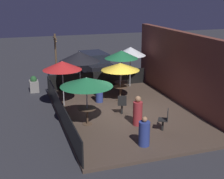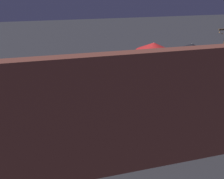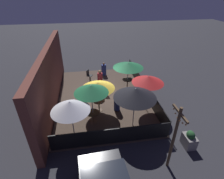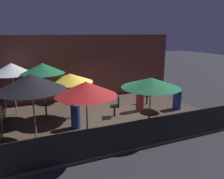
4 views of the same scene
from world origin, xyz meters
TOP-DOWN VIEW (x-y plane):
  - ground_plane at (0.00, 0.00)m, footprint 60.00×60.00m
  - patio_deck at (0.00, 0.00)m, footprint 8.94×6.15m
  - building_wall at (0.00, 3.31)m, footprint 10.54×0.36m
  - fence_front at (0.00, -3.03)m, footprint 8.74×0.05m
  - fence_side_left at (-4.42, 0.00)m, footprint 0.05×5.95m
  - patio_umbrella_0 at (-1.65, 0.39)m, footprint 1.98×1.98m
  - patio_umbrella_1 at (-2.70, 0.82)m, footprint 1.83×1.83m
  - patio_umbrella_2 at (0.87, -2.02)m, footprint 2.22×2.22m
  - patio_umbrella_3 at (-3.93, 1.84)m, footprint 1.82×1.82m
  - patio_umbrella_4 at (-1.80, -2.58)m, footprint 1.91×1.91m
  - patio_umbrella_5 at (-3.29, -1.37)m, footprint 2.24×2.24m
  - dining_table_0 at (-1.65, 0.39)m, footprint 0.75×0.75m
  - dining_table_1 at (-2.70, 0.82)m, footprint 0.75×0.75m
  - dining_table_2 at (0.87, -2.02)m, footprint 0.78×0.78m
  - patio_chair_0 at (2.53, 0.82)m, footprint 0.55×0.55m
  - patio_chair_1 at (0.26, -0.20)m, footprint 0.50×0.50m
  - patron_0 at (1.63, -0.00)m, footprint 0.50×0.50m
  - patron_1 at (-1.73, -0.73)m, footprint 0.50×0.50m
  - patron_2 at (3.46, -0.50)m, footprint 0.58×0.58m
  - planter_box at (-5.07, -3.77)m, footprint 0.73×0.51m
  - light_post at (-5.97, -2.28)m, footprint 1.10×0.12m
  - parked_car_0 at (-7.72, 0.61)m, footprint 4.29×2.01m

SIDE VIEW (x-z plane):
  - ground_plane at x=0.00m, z-range 0.00..0.00m
  - patio_deck at x=0.00m, z-range 0.00..0.12m
  - planter_box at x=-5.07m, z-range -0.05..0.89m
  - fence_front at x=0.00m, z-range 0.12..1.07m
  - fence_side_left at x=-4.42m, z-range 0.12..1.07m
  - patron_2 at x=3.46m, z-range 0.05..1.19m
  - patio_chair_0 at x=2.53m, z-range 0.17..1.10m
  - patio_chair_1 at x=0.26m, z-range 0.17..1.11m
  - patron_1 at x=-1.73m, z-range 0.05..1.23m
  - dining_table_1 at x=-2.70m, z-range 0.32..1.02m
  - patron_0 at x=1.63m, z-range 0.05..1.35m
  - dining_table_2 at x=0.87m, z-range 0.33..1.07m
  - dining_table_0 at x=-1.65m, z-range 0.33..1.10m
  - parked_car_0 at x=-7.72m, z-range 0.03..1.65m
  - light_post at x=-5.97m, z-range 0.22..3.43m
  - building_wall at x=0.00m, z-range 0.00..3.72m
  - patio_umbrella_0 at x=-1.65m, z-range 0.94..2.95m
  - patio_umbrella_2 at x=0.87m, z-range 0.97..3.06m
  - patio_umbrella_4 at x=-1.80m, z-range 1.04..3.32m
  - patio_umbrella_5 at x=-3.29m, z-range 1.06..3.49m
  - patio_umbrella_3 at x=-3.93m, z-range 1.07..3.48m
  - patio_umbrella_1 at x=-2.70m, z-range 1.13..3.59m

